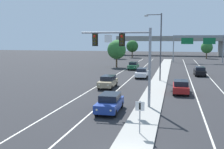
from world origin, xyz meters
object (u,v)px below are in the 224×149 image
street_lamp_median (159,43)px  tree_far_left_a (132,46)px  tree_far_right_b (207,48)px  car_receding_black (200,71)px  tree_far_left_b (117,50)px  tree_far_left_c (117,46)px  overhead_signal_mast (127,51)px  car_oncoming_tan (108,82)px  car_receding_red (181,87)px  highway_sign_gantry (198,40)px  car_oncoming_green (133,66)px  car_oncoming_blue (110,103)px  car_oncoming_white (142,73)px  median_sign_post (140,112)px

street_lamp_median → tree_far_left_a: street_lamp_median is taller
tree_far_right_b → car_receding_black: bearing=-97.3°
tree_far_left_b → tree_far_left_c: bearing=102.1°
overhead_signal_mast → tree_far_left_c: 64.35m
car_oncoming_tan → car_receding_black: 19.87m
car_receding_black → tree_far_right_b: (5.88, 45.57, 2.82)m
car_oncoming_tan → car_receding_red: same height
car_receding_black → highway_sign_gantry: highway_sign_gantry is taller
car_oncoming_green → tree_far_left_a: size_ratio=0.74×
tree_far_left_a → tree_far_left_b: bearing=-86.9°
car_receding_black → tree_far_left_c: tree_far_left_c is taller
highway_sign_gantry → tree_far_left_c: highway_sign_gantry is taller
car_oncoming_green → street_lamp_median: bearing=-67.9°
street_lamp_median → car_oncoming_green: 17.23m
street_lamp_median → car_oncoming_blue: (-3.10, -18.34, -4.97)m
car_oncoming_tan → car_oncoming_white: (3.23, 10.37, 0.00)m
car_oncoming_blue → car_receding_black: same height
highway_sign_gantry → tree_far_right_b: highway_sign_gantry is taller
median_sign_post → highway_sign_gantry: 60.41m
street_lamp_median → highway_sign_gantry: street_lamp_median is taller
street_lamp_median → tree_far_left_b: size_ratio=1.64×
car_oncoming_tan → tree_far_left_a: (-6.30, 59.85, 3.14)m
car_oncoming_blue → car_oncoming_white: bearing=89.5°
car_receding_black → highway_sign_gantry: 28.31m
street_lamp_median → tree_far_left_a: size_ratio=1.65×
car_oncoming_white → tree_far_left_b: tree_far_left_b is taller
median_sign_post → car_receding_red: (2.88, 15.02, -0.77)m
overhead_signal_mast → street_lamp_median: size_ratio=0.72×
car_receding_black → car_oncoming_green: bearing=151.4°
street_lamp_median → tree_far_left_c: (-16.49, 46.29, -1.72)m
overhead_signal_mast → car_receding_black: 26.49m
car_oncoming_tan → car_oncoming_white: 10.86m
car_oncoming_green → tree_far_left_c: bearing=108.4°
overhead_signal_mast → tree_far_left_b: size_ratio=1.18×
car_oncoming_tan → car_receding_black: (12.79, 15.20, 0.00)m
median_sign_post → car_oncoming_white: median_sign_post is taller
median_sign_post → car_oncoming_blue: median_sign_post is taller
street_lamp_median → tree_far_left_b: 21.68m
median_sign_post → car_oncoming_tan: median_sign_post is taller
tree_far_left_c → tree_far_right_b: bearing=14.6°
overhead_signal_mast → street_lamp_median: 16.49m
car_receding_red → car_oncoming_green: bearing=111.3°
car_oncoming_tan → tree_far_right_b: 63.64m
car_oncoming_tan → tree_far_left_b: 26.31m
highway_sign_gantry → median_sign_post: bearing=-97.7°
car_oncoming_white → car_receding_black: bearing=26.8°
car_oncoming_white → tree_far_right_b: tree_far_right_b is taller
car_oncoming_blue → tree_far_left_b: tree_far_left_b is taller
car_oncoming_blue → car_receding_black: size_ratio=1.00×
car_oncoming_green → median_sign_post: bearing=-80.6°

